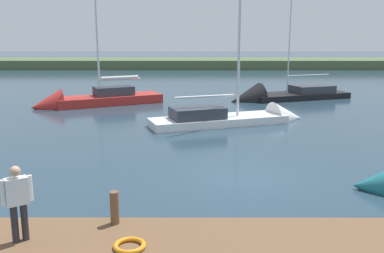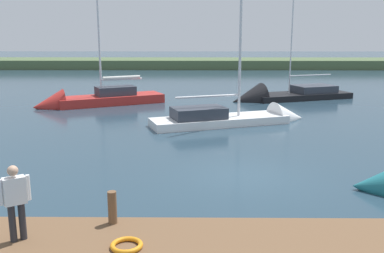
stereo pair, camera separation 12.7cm
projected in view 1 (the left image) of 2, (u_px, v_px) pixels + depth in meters
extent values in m
plane|color=#263D4C|center=(244.00, 176.00, 14.61)|extent=(200.00, 200.00, 0.00)
cube|color=#4C603D|center=(205.00, 68.00, 59.82)|extent=(180.00, 8.00, 2.40)
cube|color=brown|center=(275.00, 250.00, 9.06)|extent=(23.35, 2.06, 0.54)
cylinder|color=brown|center=(115.00, 208.00, 9.63)|extent=(0.20, 0.20, 0.75)
torus|color=orange|center=(130.00, 246.00, 8.59)|extent=(0.66, 0.66, 0.10)
cube|color=white|center=(219.00, 124.00, 22.71)|extent=(7.54, 4.26, 0.74)
cone|color=white|center=(287.00, 119.00, 24.03)|extent=(2.32, 2.44, 1.96)
cube|color=#333842|center=(198.00, 113.00, 22.19)|extent=(3.09, 2.42, 0.58)
cylinder|color=silver|center=(240.00, 22.00, 21.93)|extent=(0.14, 0.14, 9.75)
cylinder|color=silver|center=(207.00, 96.00, 22.17)|extent=(3.37, 1.27, 0.11)
cone|color=#1E6B75|center=(383.00, 187.00, 13.15)|extent=(2.12, 2.28, 1.96)
cube|color=black|center=(298.00, 98.00, 31.78)|extent=(7.83, 4.82, 0.78)
cone|color=black|center=(245.00, 101.00, 30.38)|extent=(2.95, 3.10, 2.50)
cube|color=#333842|center=(311.00, 89.00, 31.99)|extent=(3.47, 2.95, 0.53)
cylinder|color=silver|center=(290.00, 34.00, 30.47)|extent=(0.09, 0.09, 8.58)
cylinder|color=silver|center=(308.00, 75.00, 31.67)|extent=(3.33, 1.23, 0.07)
cube|color=#B22823|center=(109.00, 102.00, 29.26)|extent=(7.31, 5.08, 0.91)
cone|color=#B22823|center=(47.00, 107.00, 27.49)|extent=(2.69, 2.78, 2.15)
cube|color=#333842|center=(114.00, 91.00, 29.25)|extent=(2.96, 2.46, 0.61)
cylinder|color=silver|center=(97.00, 28.00, 27.93)|extent=(0.13, 0.13, 9.02)
cylinder|color=silver|center=(120.00, 79.00, 29.29)|extent=(2.62, 1.37, 0.11)
cylinder|color=silver|center=(120.00, 78.00, 29.26)|extent=(2.41, 1.34, 0.22)
cylinder|color=#28282D|center=(15.00, 224.00, 8.76)|extent=(0.14, 0.14, 0.80)
cylinder|color=#28282D|center=(25.00, 221.00, 8.87)|extent=(0.14, 0.14, 0.80)
cube|color=white|center=(17.00, 191.00, 8.67)|extent=(0.48, 0.42, 0.57)
sphere|color=tan|center=(15.00, 171.00, 8.58)|extent=(0.22, 0.22, 0.22)
cylinder|color=white|center=(3.00, 193.00, 8.52)|extent=(0.09, 0.09, 0.54)
cylinder|color=white|center=(30.00, 188.00, 8.81)|extent=(0.09, 0.09, 0.54)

